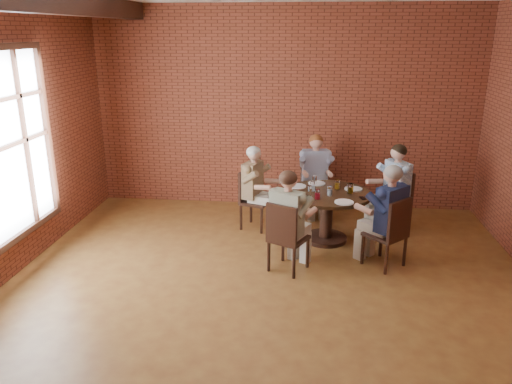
# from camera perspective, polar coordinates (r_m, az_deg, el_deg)

# --- Properties ---
(floor) EXTENTS (7.00, 7.00, 0.00)m
(floor) POSITION_cam_1_polar(r_m,az_deg,el_deg) (5.81, 1.17, -12.75)
(floor) COLOR olive
(floor) RESTS_ON ground
(wall_back) EXTENTS (7.00, 0.00, 7.00)m
(wall_back) POSITION_cam_1_polar(r_m,az_deg,el_deg) (8.58, 3.26, 9.46)
(wall_back) COLOR brown
(wall_back) RESTS_ON ground
(window) EXTENTS (0.10, 2.16, 2.36)m
(window) POSITION_cam_1_polar(r_m,az_deg,el_deg) (6.60, -27.17, 4.44)
(window) COLOR white
(window) RESTS_ON wall_left
(dining_table) EXTENTS (1.26, 1.26, 0.75)m
(dining_table) POSITION_cam_1_polar(r_m,az_deg,el_deg) (7.33, 8.08, -1.66)
(dining_table) COLOR #331A11
(dining_table) RESTS_ON floor
(chair_a) EXTENTS (0.59, 0.59, 0.95)m
(chair_a) POSITION_cam_1_polar(r_m,az_deg,el_deg) (7.95, 15.83, -0.71)
(chair_a) COLOR #331A11
(chair_a) RESTS_ON floor
(diner_a) EXTENTS (0.84, 0.78, 1.36)m
(diner_a) POSITION_cam_1_polar(r_m,az_deg,el_deg) (7.85, 15.40, 0.35)
(diner_a) COLOR teal
(diner_a) RESTS_ON floor
(chair_b) EXTENTS (0.49, 0.49, 0.95)m
(chair_b) POSITION_cam_1_polar(r_m,az_deg,el_deg) (8.48, 6.66, 1.02)
(chair_b) COLOR #331A11
(chair_b) RESTS_ON floor
(diner_b) EXTENTS (0.63, 0.73, 1.35)m
(diner_b) POSITION_cam_1_polar(r_m,az_deg,el_deg) (8.35, 6.79, 1.90)
(diner_b) COLOR #838CA7
(diner_b) RESTS_ON floor
(chair_c) EXTENTS (0.53, 0.53, 0.92)m
(chair_c) POSITION_cam_1_polar(r_m,az_deg,el_deg) (7.76, -0.54, -0.55)
(chair_c) COLOR #331A11
(chair_c) RESTS_ON floor
(diner_c) EXTENTS (0.76, 0.69, 1.30)m
(diner_c) POSITION_cam_1_polar(r_m,az_deg,el_deg) (7.68, 0.01, 0.43)
(diner_c) COLOR brown
(diner_c) RESTS_ON floor
(chair_d) EXTENTS (0.58, 0.58, 0.94)m
(chair_d) POSITION_cam_1_polar(r_m,az_deg,el_deg) (6.33, 3.37, -4.94)
(chair_d) COLOR #331A11
(chair_d) RESTS_ON floor
(diner_d) EXTENTS (0.77, 0.82, 1.34)m
(diner_d) POSITION_cam_1_polar(r_m,az_deg,el_deg) (6.34, 3.79, -3.36)
(diner_d) COLOR tan
(diner_d) RESTS_ON floor
(chair_e) EXTENTS (0.63, 0.63, 0.96)m
(chair_e) POSITION_cam_1_polar(r_m,az_deg,el_deg) (6.66, 15.20, -4.28)
(chair_e) COLOR #331A11
(chair_e) RESTS_ON floor
(diner_e) EXTENTS (0.87, 0.87, 1.37)m
(diner_e) POSITION_cam_1_polar(r_m,az_deg,el_deg) (6.65, 14.69, -2.72)
(diner_e) COLOR #182144
(diner_e) RESTS_ON floor
(plate_a) EXTENTS (0.26, 0.26, 0.01)m
(plate_a) POSITION_cam_1_polar(r_m,az_deg,el_deg) (7.45, 11.07, 0.35)
(plate_a) COLOR white
(plate_a) RESTS_ON dining_table
(plate_b) EXTENTS (0.26, 0.26, 0.01)m
(plate_b) POSITION_cam_1_polar(r_m,az_deg,el_deg) (7.63, 6.95, 1.00)
(plate_b) COLOR white
(plate_b) RESTS_ON dining_table
(plate_c) EXTENTS (0.26, 0.26, 0.01)m
(plate_c) POSITION_cam_1_polar(r_m,az_deg,el_deg) (7.46, 4.75, 0.68)
(plate_c) COLOR white
(plate_c) RESTS_ON dining_table
(plate_d) EXTENTS (0.26, 0.26, 0.01)m
(plate_d) POSITION_cam_1_polar(r_m,az_deg,el_deg) (6.85, 10.04, -1.15)
(plate_d) COLOR white
(plate_d) RESTS_ON dining_table
(glass_a) EXTENTS (0.07, 0.07, 0.14)m
(glass_a) POSITION_cam_1_polar(r_m,az_deg,el_deg) (7.25, 10.63, 0.41)
(glass_a) COLOR white
(glass_a) RESTS_ON dining_table
(glass_b) EXTENTS (0.07, 0.07, 0.14)m
(glass_b) POSITION_cam_1_polar(r_m,az_deg,el_deg) (7.41, 9.28, 0.87)
(glass_b) COLOR white
(glass_b) RESTS_ON dining_table
(glass_c) EXTENTS (0.07, 0.07, 0.14)m
(glass_c) POSITION_cam_1_polar(r_m,az_deg,el_deg) (7.56, 6.70, 1.34)
(glass_c) COLOR white
(glass_c) RESTS_ON dining_table
(glass_d) EXTENTS (0.07, 0.07, 0.14)m
(glass_d) POSITION_cam_1_polar(r_m,az_deg,el_deg) (7.27, 6.50, 0.66)
(glass_d) COLOR white
(glass_d) RESTS_ON dining_table
(glass_e) EXTENTS (0.07, 0.07, 0.14)m
(glass_e) POSITION_cam_1_polar(r_m,az_deg,el_deg) (7.06, 6.13, 0.16)
(glass_e) COLOR white
(glass_e) RESTS_ON dining_table
(glass_f) EXTENTS (0.07, 0.07, 0.14)m
(glass_f) POSITION_cam_1_polar(r_m,az_deg,el_deg) (6.92, 7.04, -0.26)
(glass_f) COLOR white
(glass_f) RESTS_ON dining_table
(glass_g) EXTENTS (0.07, 0.07, 0.14)m
(glass_g) POSITION_cam_1_polar(r_m,az_deg,el_deg) (7.09, 8.42, 0.13)
(glass_g) COLOR white
(glass_g) RESTS_ON dining_table
(glass_h) EXTENTS (0.07, 0.07, 0.14)m
(glass_h) POSITION_cam_1_polar(r_m,az_deg,el_deg) (7.25, 10.80, 0.41)
(glass_h) COLOR white
(glass_h) RESTS_ON dining_table
(smartphone) EXTENTS (0.09, 0.14, 0.01)m
(smartphone) POSITION_cam_1_polar(r_m,az_deg,el_deg) (7.07, 12.08, -0.69)
(smartphone) COLOR black
(smartphone) RESTS_ON dining_table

